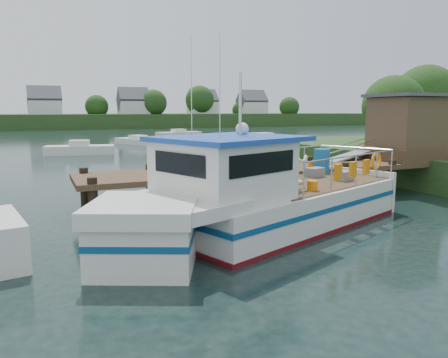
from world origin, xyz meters
name	(u,v)px	position (x,y,z in m)	size (l,w,h in m)	color
ground_plane	(232,204)	(0.00, 0.00, 0.00)	(160.00, 160.00, 0.00)	black
far_shore	(71,118)	(0.01, 82.37, 2.10)	(140.00, 42.55, 9.22)	#2A491E
dock	(363,143)	(6.51, 0.01, 2.24)	(16.60, 3.00, 4.78)	#4D3824
lobster_boat	(258,201)	(-1.03, -4.15, 1.02)	(11.42, 6.73, 5.65)	silver
moored_far	(179,134)	(11.56, 43.75, 0.40)	(6.53, 2.94, 1.07)	silver
moored_b	(80,149)	(-3.71, 22.86, 0.45)	(5.81, 2.90, 1.23)	silver
moored_c	(262,139)	(16.87, 28.73, 0.43)	(7.35, 2.56, 1.16)	silver
moored_d	(138,141)	(3.26, 32.28, 0.37)	(4.34, 6.22, 1.01)	silver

